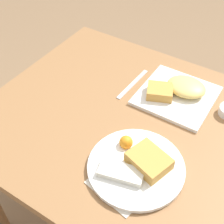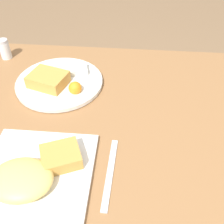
# 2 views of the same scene
# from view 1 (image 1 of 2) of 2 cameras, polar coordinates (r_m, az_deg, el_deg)

# --- Properties ---
(ground_plane) EXTENTS (8.00, 8.00, 0.00)m
(ground_plane) POSITION_cam_1_polar(r_m,az_deg,el_deg) (1.74, 0.87, -18.13)
(ground_plane) COLOR #846647
(dining_table) EXTENTS (0.95, 0.88, 0.75)m
(dining_table) POSITION_cam_1_polar(r_m,az_deg,el_deg) (1.19, 1.21, -3.62)
(dining_table) COLOR olive
(dining_table) RESTS_ON ground_plane
(menu_card) EXTENTS (0.21, 0.28, 0.00)m
(menu_card) POSITION_cam_1_polar(r_m,az_deg,el_deg) (0.97, 3.89, -10.88)
(menu_card) COLOR beige
(menu_card) RESTS_ON dining_table
(plate_square_near) EXTENTS (0.27, 0.27, 0.06)m
(plate_square_near) POSITION_cam_1_polar(r_m,az_deg,el_deg) (1.21, 11.99, 3.65)
(plate_square_near) COLOR white
(plate_square_near) RESTS_ON dining_table
(plate_oval_far) EXTENTS (0.30, 0.30, 0.05)m
(plate_oval_far) POSITION_cam_1_polar(r_m,az_deg,el_deg) (0.96, 4.66, -9.60)
(plate_oval_far) COLOR white
(plate_oval_far) RESTS_ON menu_card
(butter_knife) EXTENTS (0.02, 0.21, 0.00)m
(butter_knife) POSITION_cam_1_polar(r_m,az_deg,el_deg) (1.25, 3.81, 5.13)
(butter_knife) COLOR silver
(butter_knife) RESTS_ON dining_table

